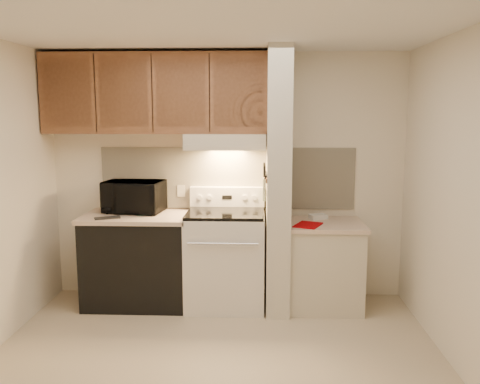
{
  "coord_description": "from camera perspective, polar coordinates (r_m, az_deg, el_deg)",
  "views": [
    {
      "loc": [
        0.34,
        -3.68,
        1.91
      ],
      "look_at": [
        0.16,
        0.75,
        1.21
      ],
      "focal_mm": 38.0,
      "sensor_mm": 36.0,
      "label": 1
    }
  ],
  "objects": [
    {
      "name": "teal_jar",
      "position": [
        5.07,
        -11.06,
        -1.97
      ],
      "size": [
        0.1,
        0.1,
        0.1
      ],
      "primitive_type": "cylinder",
      "rotation": [
        0.0,
        0.0,
        0.16
      ],
      "color": "#236556",
      "rests_on": "left_countertop"
    },
    {
      "name": "knife_handle_b",
      "position": [
        4.74,
        2.76,
        2.44
      ],
      "size": [
        0.02,
        0.02,
        0.1
      ],
      "primitive_type": "cylinder",
      "color": "black",
      "rests_on": "knife_strip"
    },
    {
      "name": "pillar_trim",
      "position": [
        4.87,
        2.95,
        1.79
      ],
      "size": [
        0.01,
        0.7,
        0.04
      ],
      "primitive_type": "cube",
      "color": "brown",
      "rests_on": "partition_pillar"
    },
    {
      "name": "range_backguard",
      "position": [
        5.2,
        -1.44,
        -0.52
      ],
      "size": [
        0.76,
        0.08,
        0.2
      ],
      "primitive_type": "cube",
      "color": "silver",
      "rests_on": "range_body"
    },
    {
      "name": "knife_strip",
      "position": [
        4.82,
        2.89,
        1.95
      ],
      "size": [
        0.02,
        0.42,
        0.04
      ],
      "primitive_type": "cube",
      "color": "black",
      "rests_on": "partition_pillar"
    },
    {
      "name": "right_countertop",
      "position": [
        4.99,
        9.55,
        -3.63
      ],
      "size": [
        0.74,
        0.64,
        0.04
      ],
      "primitive_type": "cube",
      "color": "beige",
      "rests_on": "right_cab_base"
    },
    {
      "name": "floor",
      "position": [
        4.16,
        -2.75,
        -18.34
      ],
      "size": [
        3.6,
        3.6,
        0.0
      ],
      "primitive_type": "plane",
      "color": "beige",
      "rests_on": "ground"
    },
    {
      "name": "wall_back",
      "position": [
        5.23,
        -1.41,
        1.75
      ],
      "size": [
        3.6,
        2.5,
        0.02
      ],
      "primitive_type": "cube",
      "rotation": [
        1.57,
        0.0,
        0.0
      ],
      "color": "#F1E6CD",
      "rests_on": "floor"
    },
    {
      "name": "cab_door_a",
      "position": [
        5.19,
        -18.85,
        10.46
      ],
      "size": [
        0.46,
        0.01,
        0.63
      ],
      "primitive_type": "cube",
      "color": "brown",
      "rests_on": "upper_cabinets"
    },
    {
      "name": "backsplash",
      "position": [
        5.22,
        -1.42,
        1.57
      ],
      "size": [
        2.6,
        0.02,
        0.63
      ],
      "primitive_type": "cube",
      "color": "#EFE5C9",
      "rests_on": "wall_back"
    },
    {
      "name": "knife_handle_c",
      "position": [
        4.81,
        2.75,
        2.54
      ],
      "size": [
        0.02,
        0.02,
        0.1
      ],
      "primitive_type": "cylinder",
      "color": "black",
      "rests_on": "knife_strip"
    },
    {
      "name": "cab_gap_b",
      "position": [
        4.96,
        -9.84,
        10.89
      ],
      "size": [
        0.01,
        0.01,
        0.73
      ],
      "primitive_type": "cube",
      "color": "black",
      "rests_on": "upper_cabinets"
    },
    {
      "name": "partition_pillar",
      "position": [
        4.88,
        4.31,
        1.19
      ],
      "size": [
        0.22,
        0.7,
        2.5
      ],
      "primitive_type": "cube",
      "color": "beige",
      "rests_on": "floor"
    },
    {
      "name": "oven_handle",
      "position": [
        4.65,
        -1.95,
        -5.84
      ],
      "size": [
        0.65,
        0.02,
        0.02
      ],
      "primitive_type": "cylinder",
      "rotation": [
        0.0,
        1.57,
        0.0
      ],
      "color": "silver",
      "rests_on": "range_body"
    },
    {
      "name": "knife_handle_e",
      "position": [
        4.96,
        2.74,
        2.74
      ],
      "size": [
        0.02,
        0.02,
        0.1
      ],
      "primitive_type": "cylinder",
      "color": "black",
      "rests_on": "knife_strip"
    },
    {
      "name": "microwave",
      "position": [
        5.21,
        -11.8,
        -0.5
      ],
      "size": [
        0.61,
        0.46,
        0.32
      ],
      "primitive_type": "imported",
      "rotation": [
        0.0,
        0.0,
        -0.13
      ],
      "color": "black",
      "rests_on": "left_countertop"
    },
    {
      "name": "range_knob_right_outer",
      "position": [
        5.15,
        1.63,
        -0.63
      ],
      "size": [
        0.05,
        0.02,
        0.05
      ],
      "primitive_type": "cylinder",
      "rotation": [
        1.57,
        0.0,
        0.0
      ],
      "color": "silver",
      "rests_on": "range_backguard"
    },
    {
      "name": "knife_blade_c",
      "position": [
        4.84,
        2.74,
        0.55
      ],
      "size": [
        0.01,
        0.04,
        0.2
      ],
      "primitive_type": "cube",
      "color": "silver",
      "rests_on": "knife_strip"
    },
    {
      "name": "knife_blade_b",
      "position": [
        4.76,
        2.74,
        0.52
      ],
      "size": [
        0.01,
        0.04,
        0.18
      ],
      "primitive_type": "cube",
      "color": "silver",
      "rests_on": "knife_strip"
    },
    {
      "name": "knife_blade_d",
      "position": [
        4.92,
        2.73,
        0.92
      ],
      "size": [
        0.01,
        0.04,
        0.16
      ],
      "primitive_type": "cube",
      "color": "silver",
      "rests_on": "knife_strip"
    },
    {
      "name": "hood_lip",
      "position": [
        4.77,
        -1.76,
        5.03
      ],
      "size": [
        0.78,
        0.04,
        0.06
      ],
      "primitive_type": "cube",
      "color": "beige",
      "rests_on": "range_hood"
    },
    {
      "name": "right_cab_base",
      "position": [
        5.1,
        9.43,
        -8.3
      ],
      "size": [
        0.7,
        0.6,
        0.81
      ],
      "primitive_type": "cube",
      "color": "beige",
      "rests_on": "floor"
    },
    {
      "name": "cab_gap_a",
      "position": [
        5.1,
        -15.95,
        10.62
      ],
      "size": [
        0.01,
        0.01,
        0.73
      ],
      "primitive_type": "cube",
      "color": "black",
      "rests_on": "upper_cabinets"
    },
    {
      "name": "knife_handle_d",
      "position": [
        4.89,
        2.75,
        2.65
      ],
      "size": [
        0.02,
        0.02,
        0.1
      ],
      "primitive_type": "cylinder",
      "color": "black",
      "rests_on": "knife_strip"
    },
    {
      "name": "knife_blade_e",
      "position": [
        4.98,
        2.73,
        0.91
      ],
      "size": [
        0.01,
        0.04,
        0.18
      ],
      "primitive_type": "cube",
      "color": "silver",
      "rests_on": "knife_strip"
    },
    {
      "name": "range_display",
      "position": [
        5.16,
        -1.47,
        -0.6
      ],
      "size": [
        0.1,
        0.01,
        0.04
      ],
      "primitive_type": "cube",
      "color": "black",
      "rests_on": "range_backguard"
    },
    {
      "name": "range_body",
      "position": [
        5.06,
        -1.63,
        -7.66
      ],
      "size": [
        0.76,
        0.65,
        0.92
      ],
      "primitive_type": "cube",
      "color": "silver",
      "rests_on": "floor"
    },
    {
      "name": "upper_cabinets",
      "position": [
        5.11,
        -9.46,
        10.84
      ],
      "size": [
        2.18,
        0.33,
        0.77
      ],
      "primitive_type": "cube",
      "color": "brown",
      "rests_on": "wall_back"
    },
    {
      "name": "outlet",
      "position": [
        5.28,
        -6.62,
        0.11
      ],
      "size": [
        0.08,
        0.01,
        0.12
      ],
      "primitive_type": "cube",
      "color": "beige",
      "rests_on": "backsplash"
    },
    {
      "name": "oven_mitt",
      "position": [
        5.06,
        2.74,
        0.29
      ],
      "size": [
        0.03,
        0.09,
        0.22
      ],
      "primitive_type": "cube",
      "color": "slate",
      "rests_on": "partition_pillar"
    },
    {
      "name": "cab_door_c",
      "position": [
        4.91,
        -6.67,
        10.98
      ],
      "size": [
        0.46,
        0.01,
        0.63
      ],
      "primitive_type": "cube",
      "color": "brown",
      "rests_on": "upper_cabinets"
    },
    {
      "name": "cab_door_d",
      "position": [
        4.85,
        -0.18,
        11.06
      ],
      "size": [
        0.46,
        0.01,
        0.63
      ],
      "primitive_type": "cube",
      "color": "brown",
      "rests_on": "upper_cabinets"
    },
    {
      "name": "left_countertop",
      "position": [
        5.1,
        -11.57,
        -2.73
      ],
      "size": [
        1.04,
        0.67,
        0.04
      ],
      "primitive_type": "cube",
      "color": "beige",
      "rests_on": "dishwasher_front"
    },
    {
      "name": "ceiling",
      "position": [
        3.74,
        -3.05,
        18.06
      ],
      "size": [
        3.6,
        3.6,
        0.0
      ],
      "primitive_type": "plane",
      "rotation": [
        3.14,
        0.0,
        0.0
      ],
      "color": "white",
      "rests_on": "wall_back"
    },
    {
      "name": "wall_right",
      "position": [
        4.01,
        23.64,
        -1.22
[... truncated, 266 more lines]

